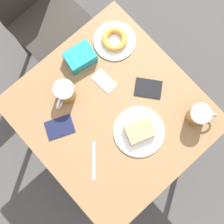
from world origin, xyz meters
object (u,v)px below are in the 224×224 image
(napkin_folded, at_px, (104,81))
(blue_pouch, at_px, (80,57))
(beer_mug_center, at_px, (199,115))
(plate_with_cake, at_px, (139,131))
(passport_near_edge, at_px, (148,88))
(fork, at_px, (94,161))
(beer_mug_left, at_px, (65,92))
(chair, at_px, (37,8))
(passport_far_edge, at_px, (60,127))
(plate_with_donut, at_px, (115,40))

(napkin_folded, height_order, blue_pouch, blue_pouch)
(beer_mug_center, bearing_deg, plate_with_cake, 152.23)
(plate_with_cake, relative_size, blue_pouch, 1.59)
(napkin_folded, xyz_separation_m, passport_near_edge, (0.13, -0.16, 0.00))
(blue_pouch, bearing_deg, fork, -123.97)
(napkin_folded, bearing_deg, blue_pouch, 94.53)
(beer_mug_left, bearing_deg, chair, 68.65)
(plate_with_cake, height_order, passport_far_edge, plate_with_cake)
(beer_mug_left, relative_size, beer_mug_center, 1.10)
(chair, relative_size, plate_with_donut, 4.36)
(passport_far_edge, height_order, blue_pouch, blue_pouch)
(blue_pouch, bearing_deg, passport_near_edge, -65.82)
(passport_near_edge, bearing_deg, passport_far_edge, 162.21)
(beer_mug_left, relative_size, fork, 0.96)
(passport_near_edge, bearing_deg, napkin_folded, 128.83)
(plate_with_cake, bearing_deg, passport_far_edge, 134.76)
(chair, relative_size, passport_near_edge, 5.80)
(chair, bearing_deg, beer_mug_center, -84.01)
(beer_mug_center, xyz_separation_m, fork, (-0.48, 0.17, -0.06))
(plate_with_cake, height_order, napkin_folded, plate_with_cake)
(beer_mug_left, bearing_deg, plate_with_donut, 8.11)
(passport_near_edge, bearing_deg, plate_with_donut, 81.90)
(plate_with_donut, bearing_deg, napkin_folded, -145.34)
(chair, xyz_separation_m, napkin_folded, (-0.04, -0.62, 0.19))
(plate_with_donut, height_order, napkin_folded, plate_with_donut)
(chair, bearing_deg, beer_mug_left, -114.32)
(plate_with_donut, height_order, beer_mug_left, beer_mug_left)
(napkin_folded, distance_m, passport_far_edge, 0.30)
(beer_mug_center, xyz_separation_m, passport_near_edge, (-0.07, 0.25, -0.05))
(passport_far_edge, bearing_deg, chair, 62.32)
(napkin_folded, xyz_separation_m, blue_pouch, (-0.01, 0.16, 0.03))
(passport_near_edge, bearing_deg, blue_pouch, 114.18)
(chair, xyz_separation_m, beer_mug_center, (0.16, -1.03, 0.25))
(plate_with_cake, relative_size, plate_with_donut, 1.16)
(beer_mug_center, relative_size, napkin_folded, 0.98)
(plate_with_cake, distance_m, passport_near_edge, 0.21)
(plate_with_donut, height_order, fork, plate_with_donut)
(beer_mug_left, height_order, beer_mug_center, same)
(plate_with_donut, distance_m, fork, 0.58)
(chair, distance_m, blue_pouch, 0.51)
(fork, bearing_deg, beer_mug_left, 71.22)
(fork, xyz_separation_m, passport_near_edge, (0.42, 0.08, 0.00))
(beer_mug_left, bearing_deg, napkin_folded, -21.32)
(plate_with_donut, height_order, beer_mug_center, beer_mug_center)
(napkin_folded, relative_size, passport_near_edge, 0.77)
(fork, distance_m, blue_pouch, 0.49)
(plate_with_donut, bearing_deg, beer_mug_left, -171.89)
(napkin_folded, xyz_separation_m, passport_far_edge, (-0.30, -0.03, 0.00))
(beer_mug_center, relative_size, passport_far_edge, 0.77)
(plate_with_cake, distance_m, passport_far_edge, 0.37)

